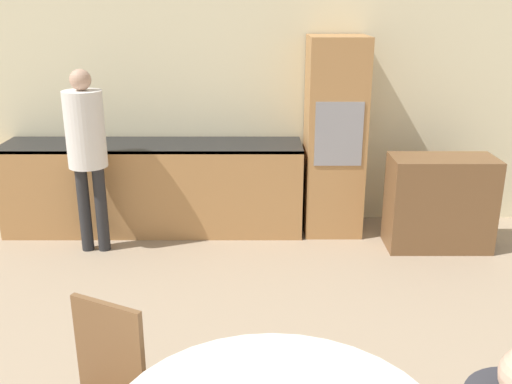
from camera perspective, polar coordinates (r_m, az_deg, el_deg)
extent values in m
cube|color=beige|center=(5.86, -0.29, 9.47)|extent=(6.60, 0.05, 2.60)
cube|color=#AD7A47|center=(5.81, -10.00, 0.48)|extent=(2.94, 0.60, 0.90)
cube|color=black|center=(5.70, -10.24, 4.65)|extent=(2.94, 0.60, 0.03)
cube|color=#AD7A47|center=(5.65, 7.97, 5.44)|extent=(0.56, 0.58, 1.92)
cube|color=gray|center=(5.34, 8.43, 5.72)|extent=(0.44, 0.01, 0.60)
cube|color=brown|center=(5.58, 18.02, -1.06)|extent=(0.95, 0.45, 0.88)
cube|color=brown|center=(2.79, -14.30, -15.28)|extent=(0.35, 0.19, 0.51)
cylinder|color=#262628|center=(5.49, -16.65, -1.61)|extent=(0.11, 0.11, 0.82)
cylinder|color=#262628|center=(5.45, -15.08, -1.62)|extent=(0.11, 0.11, 0.82)
cylinder|color=silver|center=(5.26, -16.58, 6.04)|extent=(0.35, 0.35, 0.68)
sphere|color=tan|center=(5.19, -17.02, 10.69)|extent=(0.18, 0.18, 0.18)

